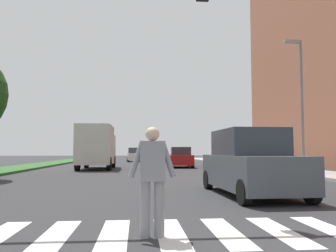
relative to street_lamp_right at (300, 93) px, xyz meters
The scene contains 10 objects.
ground_plane 14.10m from the street_lamp_right, 130.37° to the left, with size 140.00×140.00×0.00m, color #2D2D30.
crosswalk 16.28m from the street_lamp_right, 123.56° to the right, with size 5.85×2.20×0.01m.
median_strip 19.97m from the street_lamp_right, 155.22° to the left, with size 2.88×64.00×0.15m, color #2D5B28.
sidewalk_right 9.34m from the street_lamp_right, 85.83° to the left, with size 3.00×64.00×0.15m, color #9E9991.
street_lamp_right is the anchor object (origin of this frame).
pedestrian_performer 16.41m from the street_lamp_right, 123.98° to the right, with size 0.75×0.25×1.69m.
suv_crossing 10.88m from the street_lamp_right, 124.38° to the right, with size 2.10×4.66×1.97m.
sedan_midblock 11.45m from the street_lamp_right, 121.77° to the left, with size 2.05×4.31×1.63m.
sedan_distant 26.63m from the street_lamp_right, 111.08° to the left, with size 2.13×4.64×1.71m.
truck_box_delivery 14.26m from the street_lamp_right, 150.22° to the left, with size 2.40×6.20×3.10m.
Camera 1 is at (-0.54, 1.21, 1.32)m, focal length 36.97 mm.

